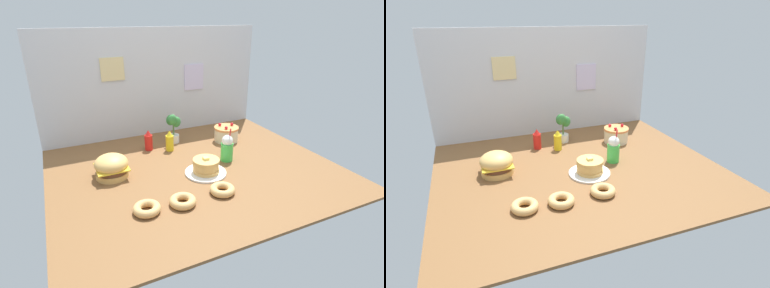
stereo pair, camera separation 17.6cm
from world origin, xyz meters
TOP-DOWN VIEW (x-y plane):
  - ground_plane at (0.00, 0.00)m, footprint 2.18×1.82m
  - back_wall at (0.00, 0.90)m, footprint 2.18×0.04m
  - burger at (-0.62, 0.15)m, footprint 0.25×0.25m
  - pancake_stack at (0.04, -0.10)m, footprint 0.32×0.32m
  - layer_cake at (0.53, 0.40)m, footprint 0.23×0.23m
  - ketchup_bottle at (-0.22, 0.51)m, footprint 0.07×0.07m
  - mustard_bottle at (-0.05, 0.42)m, footprint 0.07×0.07m
  - cream_soda_cup at (0.31, 0.03)m, footprint 0.10×0.10m
  - donut_pink_glaze at (-0.52, -0.39)m, footprint 0.17×0.17m
  - donut_chocolate at (-0.28, -0.41)m, footprint 0.17×0.17m
  - donut_vanilla at (0.02, -0.40)m, footprint 0.17×0.17m
  - potted_plant at (0.06, 0.59)m, footprint 0.14×0.11m

SIDE VIEW (x-z plane):
  - ground_plane at x=0.00m, z-range -0.02..0.00m
  - donut_pink_glaze at x=-0.52m, z-range 0.00..0.05m
  - donut_chocolate at x=-0.28m, z-range 0.00..0.05m
  - donut_vanilla at x=0.02m, z-range 0.00..0.05m
  - pancake_stack at x=0.04m, z-range -0.02..0.12m
  - layer_cake at x=0.53m, z-range -0.01..0.16m
  - burger at x=-0.62m, z-range 0.00..0.17m
  - ketchup_bottle at x=-0.22m, z-range -0.01..0.18m
  - mustard_bottle at x=-0.05m, z-range -0.01..0.18m
  - cream_soda_cup at x=0.31m, z-range -0.03..0.25m
  - potted_plant at x=0.06m, z-range 0.01..0.30m
  - back_wall at x=0.00m, z-range 0.00..1.03m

